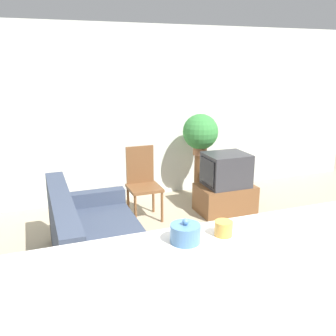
# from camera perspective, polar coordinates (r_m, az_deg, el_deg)

# --- Properties ---
(ground_plane) EXTENTS (14.00, 14.00, 0.00)m
(ground_plane) POSITION_cam_1_polar(r_m,az_deg,el_deg) (3.35, 6.60, -24.11)
(ground_plane) COLOR tan
(wall_back) EXTENTS (9.00, 0.06, 2.70)m
(wall_back) POSITION_cam_1_polar(r_m,az_deg,el_deg) (5.87, -8.42, 7.94)
(wall_back) COLOR silver
(wall_back) RESTS_ON ground_plane
(couch) EXTENTS (0.93, 1.86, 0.87)m
(couch) POSITION_cam_1_polar(r_m,az_deg,el_deg) (4.06, -10.94, -11.60)
(couch) COLOR #384256
(couch) RESTS_ON ground_plane
(tv_stand) EXTENTS (0.81, 0.55, 0.41)m
(tv_stand) POSITION_cam_1_polar(r_m,az_deg,el_deg) (5.59, 8.67, -4.60)
(tv_stand) COLOR brown
(tv_stand) RESTS_ON ground_plane
(television) EXTENTS (0.62, 0.52, 0.47)m
(television) POSITION_cam_1_polar(r_m,az_deg,el_deg) (5.45, 8.81, -0.26)
(television) COLOR #333338
(television) RESTS_ON tv_stand
(wooden_chair) EXTENTS (0.44, 0.44, 1.01)m
(wooden_chair) POSITION_cam_1_polar(r_m,az_deg,el_deg) (5.26, -3.90, -1.82)
(wooden_chair) COLOR brown
(wooden_chair) RESTS_ON ground_plane
(plant_stand) EXTENTS (0.17, 0.17, 0.73)m
(plant_stand) POSITION_cam_1_polar(r_m,az_deg,el_deg) (6.05, 4.81, -1.29)
(plant_stand) COLOR brown
(plant_stand) RESTS_ON ground_plane
(potted_plant) EXTENTS (0.56, 0.56, 0.64)m
(potted_plant) POSITION_cam_1_polar(r_m,az_deg,el_deg) (5.88, 4.97, 5.42)
(potted_plant) COLOR #8E5B3D
(potted_plant) RESTS_ON plant_stand
(foreground_counter) EXTENTS (2.94, 0.44, 1.09)m
(foreground_counter) POSITION_cam_1_polar(r_m,az_deg,el_deg) (2.76, 10.68, -19.83)
(foreground_counter) COLOR silver
(foreground_counter) RESTS_ON ground_plane
(decorative_bowl) EXTENTS (0.18, 0.18, 0.15)m
(decorative_bowl) POSITION_cam_1_polar(r_m,az_deg,el_deg) (2.29, 2.67, -9.91)
(decorative_bowl) COLOR #4C7AAD
(decorative_bowl) RESTS_ON foreground_counter
(candle_jar) EXTENTS (0.11, 0.11, 0.09)m
(candle_jar) POSITION_cam_1_polar(r_m,az_deg,el_deg) (2.40, 8.46, -9.09)
(candle_jar) COLOR gold
(candle_jar) RESTS_ON foreground_counter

